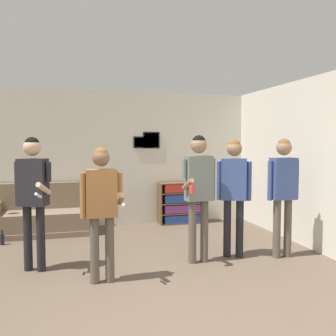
{
  "coord_description": "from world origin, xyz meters",
  "views": [
    {
      "loc": [
        -0.83,
        -2.92,
        1.68
      ],
      "look_at": [
        0.55,
        2.31,
        1.31
      ],
      "focal_mm": 40.0,
      "sensor_mm": 36.0,
      "label": 1
    }
  ],
  "objects_px": {
    "couch": "(46,217)",
    "person_watcher_holding_cup": "(199,184)",
    "person_player_foreground_left": "(33,188)",
    "person_spectator_far_right": "(283,184)",
    "person_player_foreground_center": "(102,201)",
    "person_spectator_near_bookshelf": "(234,185)",
    "bottle_on_floor": "(2,239)",
    "bookshelf": "(182,203)"
  },
  "relations": [
    {
      "from": "person_player_foreground_left",
      "to": "person_spectator_far_right",
      "type": "bearing_deg",
      "value": -5.14
    },
    {
      "from": "couch",
      "to": "person_player_foreground_center",
      "type": "bearing_deg",
      "value": -73.47
    },
    {
      "from": "person_player_foreground_center",
      "to": "person_spectator_near_bookshelf",
      "type": "bearing_deg",
      "value": 15.13
    },
    {
      "from": "person_player_foreground_left",
      "to": "person_spectator_near_bookshelf",
      "type": "height_order",
      "value": "person_player_foreground_left"
    },
    {
      "from": "person_watcher_holding_cup",
      "to": "bottle_on_floor",
      "type": "bearing_deg",
      "value": 149.38
    },
    {
      "from": "couch",
      "to": "person_spectator_near_bookshelf",
      "type": "relative_size",
      "value": 1.03
    },
    {
      "from": "bookshelf",
      "to": "person_player_foreground_center",
      "type": "relative_size",
      "value": 0.59
    },
    {
      "from": "person_player_foreground_center",
      "to": "person_player_foreground_left",
      "type": "bearing_deg",
      "value": 141.94
    },
    {
      "from": "couch",
      "to": "person_player_foreground_left",
      "type": "height_order",
      "value": "person_player_foreground_left"
    },
    {
      "from": "person_player_foreground_left",
      "to": "bottle_on_floor",
      "type": "xyz_separation_m",
      "value": [
        -0.63,
        1.44,
        -0.99
      ]
    },
    {
      "from": "person_spectator_near_bookshelf",
      "to": "bottle_on_floor",
      "type": "bearing_deg",
      "value": 155.31
    },
    {
      "from": "couch",
      "to": "person_watcher_holding_cup",
      "type": "xyz_separation_m",
      "value": [
        2.17,
        -2.3,
        0.81
      ]
    },
    {
      "from": "bottle_on_floor",
      "to": "person_player_foreground_center",
      "type": "bearing_deg",
      "value": -55.14
    },
    {
      "from": "person_player_foreground_center",
      "to": "person_spectator_far_right",
      "type": "bearing_deg",
      "value": 7.24
    },
    {
      "from": "person_watcher_holding_cup",
      "to": "person_player_foreground_left",
      "type": "bearing_deg",
      "value": 174.11
    },
    {
      "from": "bookshelf",
      "to": "person_player_foreground_left",
      "type": "relative_size",
      "value": 0.55
    },
    {
      "from": "person_player_foreground_center",
      "to": "person_spectator_near_bookshelf",
      "type": "xyz_separation_m",
      "value": [
        1.94,
        0.53,
        0.07
      ]
    },
    {
      "from": "person_player_foreground_center",
      "to": "bottle_on_floor",
      "type": "xyz_separation_m",
      "value": [
        -1.45,
        2.09,
        -0.9
      ]
    },
    {
      "from": "person_player_foreground_left",
      "to": "person_watcher_holding_cup",
      "type": "relative_size",
      "value": 0.98
    },
    {
      "from": "bookshelf",
      "to": "person_spectator_far_right",
      "type": "relative_size",
      "value": 0.56
    },
    {
      "from": "person_spectator_far_right",
      "to": "bottle_on_floor",
      "type": "relative_size",
      "value": 7.0
    },
    {
      "from": "person_player_foreground_left",
      "to": "bottle_on_floor",
      "type": "relative_size",
      "value": 7.06
    },
    {
      "from": "bottle_on_floor",
      "to": "couch",
      "type": "bearing_deg",
      "value": 44.49
    },
    {
      "from": "bookshelf",
      "to": "person_player_foreground_left",
      "type": "distance_m",
      "value": 3.6
    },
    {
      "from": "person_spectator_far_right",
      "to": "person_player_foreground_center",
      "type": "bearing_deg",
      "value": -172.76
    },
    {
      "from": "bottle_on_floor",
      "to": "person_spectator_near_bookshelf",
      "type": "bearing_deg",
      "value": -24.69
    },
    {
      "from": "person_watcher_holding_cup",
      "to": "person_spectator_near_bookshelf",
      "type": "xyz_separation_m",
      "value": [
        0.58,
        0.11,
        -0.04
      ]
    },
    {
      "from": "couch",
      "to": "person_player_foreground_left",
      "type": "xyz_separation_m",
      "value": [
        -0.02,
        -2.08,
        0.79
      ]
    },
    {
      "from": "bookshelf",
      "to": "person_watcher_holding_cup",
      "type": "bearing_deg",
      "value": -101.75
    },
    {
      "from": "person_player_foreground_left",
      "to": "person_player_foreground_center",
      "type": "distance_m",
      "value": 1.05
    },
    {
      "from": "person_player_foreground_left",
      "to": "bookshelf",
      "type": "bearing_deg",
      "value": 39.99
    },
    {
      "from": "bookshelf",
      "to": "person_spectator_far_right",
      "type": "distance_m",
      "value": 2.76
    },
    {
      "from": "couch",
      "to": "person_spectator_near_bookshelf",
      "type": "height_order",
      "value": "person_spectator_near_bookshelf"
    },
    {
      "from": "person_watcher_holding_cup",
      "to": "person_spectator_far_right",
      "type": "height_order",
      "value": "person_watcher_holding_cup"
    },
    {
      "from": "person_spectator_near_bookshelf",
      "to": "person_player_foreground_left",
      "type": "bearing_deg",
      "value": 177.53
    },
    {
      "from": "bookshelf",
      "to": "bottle_on_floor",
      "type": "height_order",
      "value": "bookshelf"
    },
    {
      "from": "person_player_foreground_left",
      "to": "person_spectator_near_bookshelf",
      "type": "bearing_deg",
      "value": -2.47
    },
    {
      "from": "person_player_foreground_left",
      "to": "person_player_foreground_center",
      "type": "bearing_deg",
      "value": -38.06
    },
    {
      "from": "person_player_foreground_left",
      "to": "person_watcher_holding_cup",
      "type": "distance_m",
      "value": 2.2
    },
    {
      "from": "couch",
      "to": "bottle_on_floor",
      "type": "relative_size",
      "value": 7.18
    },
    {
      "from": "couch",
      "to": "bottle_on_floor",
      "type": "bearing_deg",
      "value": -135.51
    },
    {
      "from": "person_watcher_holding_cup",
      "to": "person_spectator_near_bookshelf",
      "type": "distance_m",
      "value": 0.59
    }
  ]
}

